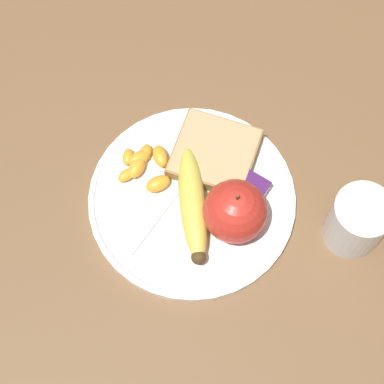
{
  "coord_description": "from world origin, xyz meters",
  "views": [
    {
      "loc": [
        0.18,
        -0.28,
        0.81
      ],
      "look_at": [
        0.0,
        0.0,
        0.03
      ],
      "focal_mm": 60.0,
      "sensor_mm": 36.0,
      "label": 1
    }
  ],
  "objects_px": {
    "plate": "(192,199)",
    "bread_slice": "(215,153)",
    "banana": "(193,205)",
    "jam_packet": "(248,188)",
    "fork": "(177,188)",
    "apple": "(235,211)",
    "juice_glass": "(357,222)"
  },
  "relations": [
    {
      "from": "apple",
      "to": "bread_slice",
      "type": "height_order",
      "value": "apple"
    },
    {
      "from": "plate",
      "to": "apple",
      "type": "xyz_separation_m",
      "value": [
        0.07,
        -0.0,
        0.05
      ]
    },
    {
      "from": "jam_packet",
      "to": "juice_glass",
      "type": "bearing_deg",
      "value": 11.37
    },
    {
      "from": "banana",
      "to": "jam_packet",
      "type": "xyz_separation_m",
      "value": [
        0.05,
        0.06,
        -0.01
      ]
    },
    {
      "from": "plate",
      "to": "juice_glass",
      "type": "height_order",
      "value": "juice_glass"
    },
    {
      "from": "plate",
      "to": "banana",
      "type": "distance_m",
      "value": 0.03
    },
    {
      "from": "apple",
      "to": "jam_packet",
      "type": "xyz_separation_m",
      "value": [
        -0.01,
        0.05,
        -0.03
      ]
    },
    {
      "from": "banana",
      "to": "plate",
      "type": "bearing_deg",
      "value": 127.35
    },
    {
      "from": "juice_glass",
      "to": "fork",
      "type": "height_order",
      "value": "juice_glass"
    },
    {
      "from": "banana",
      "to": "juice_glass",
      "type": "bearing_deg",
      "value": 25.8
    },
    {
      "from": "bread_slice",
      "to": "jam_packet",
      "type": "bearing_deg",
      "value": -16.25
    },
    {
      "from": "plate",
      "to": "bread_slice",
      "type": "xyz_separation_m",
      "value": [
        -0.01,
        0.07,
        0.02
      ]
    },
    {
      "from": "juice_glass",
      "to": "bread_slice",
      "type": "xyz_separation_m",
      "value": [
        -0.21,
        -0.01,
        -0.02
      ]
    },
    {
      "from": "apple",
      "to": "bread_slice",
      "type": "bearing_deg",
      "value": 136.96
    },
    {
      "from": "fork",
      "to": "apple",
      "type": "bearing_deg",
      "value": -89.26
    },
    {
      "from": "plate",
      "to": "juice_glass",
      "type": "relative_size",
      "value": 3.25
    },
    {
      "from": "jam_packet",
      "to": "fork",
      "type": "bearing_deg",
      "value": -148.45
    },
    {
      "from": "juice_glass",
      "to": "banana",
      "type": "distance_m",
      "value": 0.21
    },
    {
      "from": "juice_glass",
      "to": "bread_slice",
      "type": "height_order",
      "value": "juice_glass"
    },
    {
      "from": "jam_packet",
      "to": "apple",
      "type": "bearing_deg",
      "value": -80.47
    },
    {
      "from": "bread_slice",
      "to": "apple",
      "type": "bearing_deg",
      "value": -43.04
    },
    {
      "from": "plate",
      "to": "bread_slice",
      "type": "height_order",
      "value": "bread_slice"
    },
    {
      "from": "plate",
      "to": "juice_glass",
      "type": "distance_m",
      "value": 0.22
    },
    {
      "from": "banana",
      "to": "apple",
      "type": "bearing_deg",
      "value": 13.71
    },
    {
      "from": "plate",
      "to": "fork",
      "type": "bearing_deg",
      "value": 180.0
    },
    {
      "from": "apple",
      "to": "fork",
      "type": "xyz_separation_m",
      "value": [
        -0.09,
        0.0,
        -0.04
      ]
    },
    {
      "from": "plate",
      "to": "banana",
      "type": "xyz_separation_m",
      "value": [
        0.01,
        -0.01,
        0.02
      ]
    },
    {
      "from": "fork",
      "to": "jam_packet",
      "type": "relative_size",
      "value": 3.79
    },
    {
      "from": "apple",
      "to": "bread_slice",
      "type": "relative_size",
      "value": 0.7
    },
    {
      "from": "plate",
      "to": "jam_packet",
      "type": "height_order",
      "value": "jam_packet"
    },
    {
      "from": "plate",
      "to": "jam_packet",
      "type": "bearing_deg",
      "value": 41.04
    },
    {
      "from": "apple",
      "to": "jam_packet",
      "type": "relative_size",
      "value": 1.87
    }
  ]
}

